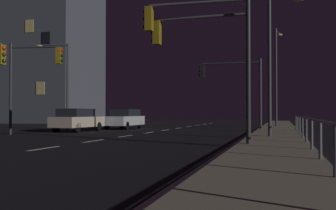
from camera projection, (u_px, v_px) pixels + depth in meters
The scene contains 15 objects.
ground_plane at pixel (129, 136), 22.88m from camera, with size 112.00×112.00×0.00m, color black.
sidewalk_right at pixel (276, 137), 20.71m from camera, with size 2.69×77.00×0.14m, color gray.
lane_markings_center at pixel (148, 133), 26.25m from camera, with size 0.14×50.00×0.01m.
lane_edge_line at pixel (251, 133), 25.96m from camera, with size 0.14×53.00×0.01m.
car at pixel (77, 120), 27.88m from camera, with size 2.07×4.50×1.57m.
car_oncoming at pixel (124, 119), 32.01m from camera, with size 1.95×4.45×1.57m.
traffic_light_far_left at pixel (202, 39), 15.54m from camera, with size 4.20×0.37×5.65m.
traffic_light_far_right at pixel (33, 71), 23.70m from camera, with size 3.25×0.70×5.39m.
traffic_light_mid_left at pixel (232, 79), 28.61m from camera, with size 4.42×0.34×4.92m.
traffic_light_near_left at pixel (204, 49), 15.98m from camera, with size 4.00×0.35×5.19m.
street_lamp_corner at pixel (277, 69), 34.96m from camera, with size 0.64×1.88×8.37m.
street_lamp_across_street at pixel (275, 52), 20.04m from camera, with size 1.75×0.38×6.93m.
street_lamp_mid_block at pixel (62, 76), 30.93m from camera, with size 2.42×0.97×6.60m.
barrier_fence at pixel (309, 125), 14.40m from camera, with size 0.09×26.61×0.98m.
building_distant at pixel (14, 54), 54.92m from camera, with size 21.90×11.08×18.47m.
Camera 1 is at (8.30, -3.96, 1.30)m, focal length 43.38 mm.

